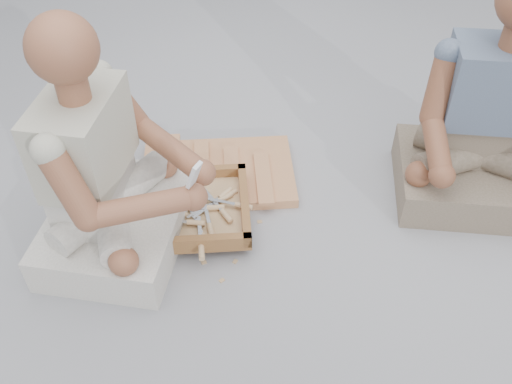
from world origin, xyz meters
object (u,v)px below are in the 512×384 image
(companion, at_px, (487,130))
(craftsman, at_px, (106,179))
(carved_panel, at_px, (218,173))
(tool_tray, at_px, (182,210))

(companion, bearing_deg, craftsman, 17.39)
(carved_panel, xyz_separation_m, craftsman, (-0.24, -0.47, 0.30))
(carved_panel, xyz_separation_m, tool_tray, (-0.04, -0.30, 0.05))
(tool_tray, bearing_deg, craftsman, -140.54)
(carved_panel, bearing_deg, craftsman, -117.37)
(tool_tray, xyz_separation_m, companion, (1.10, 0.55, 0.25))
(carved_panel, bearing_deg, tool_tray, -97.54)
(tool_tray, height_order, craftsman, craftsman)
(craftsman, distance_m, companion, 1.48)
(carved_panel, xyz_separation_m, companion, (1.06, 0.25, 0.30))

